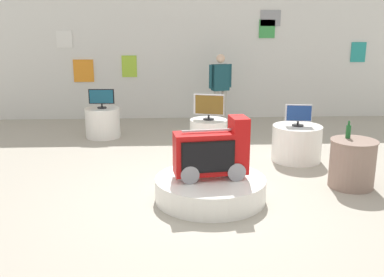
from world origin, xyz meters
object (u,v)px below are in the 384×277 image
Objects in this scene: main_display_pedestal at (210,189)px; tv_on_center_rear at (101,98)px; shopper_browsing_near_truck at (220,85)px; display_pedestal_right_rear at (297,143)px; novelty_firetruck_tv at (212,154)px; side_table_round at (352,163)px; tv_on_left_rear at (209,106)px; display_pedestal_left_rear at (208,136)px; display_pedestal_center_rear at (103,123)px; tv_on_right_rear at (298,115)px; bottle_on_side_table at (348,131)px.

main_display_pedestal is 2.86× the size of tv_on_center_rear.
main_display_pedestal is 4.52m from shopper_browsing_near_truck.
display_pedestal_right_rear is at bearing -26.50° from tv_on_center_rear.
novelty_firetruck_tv reaches higher than side_table_round.
side_table_round is (1.94, -1.88, -0.52)m from tv_on_left_rear.
tv_on_left_rear reaches higher than tv_on_center_rear.
shopper_browsing_near_truck is at bearing 78.29° from display_pedestal_left_rear.
display_pedestal_right_rear reaches higher than main_display_pedestal.
display_pedestal_center_rear is at bearing 149.85° from display_pedestal_left_rear.
display_pedestal_center_rear is 4.08m from tv_on_right_rear.
display_pedestal_right_rear is 0.51m from tv_on_right_rear.
display_pedestal_left_rear is 1.60m from display_pedestal_right_rear.
main_display_pedestal is 2.37m from display_pedestal_right_rear.
display_pedestal_left_rear is 0.81× the size of display_pedestal_right_rear.
novelty_firetruck_tv reaches higher than tv_on_left_rear.
side_table_round is (2.11, 0.38, 0.21)m from main_display_pedestal.
display_pedestal_left_rear is 1.54× the size of tv_on_right_rear.
main_display_pedestal is at bearing -134.47° from tv_on_right_rear.
display_pedestal_left_rear is at bearing 106.14° from tv_on_left_rear.
tv_on_center_rear is 5.00m from bottle_on_side_table.
tv_on_center_rear is (-1.98, 3.50, 0.20)m from novelty_firetruck_tv.
tv_on_right_rear is (1.49, -0.58, 0.51)m from display_pedestal_left_rear.
tv_on_left_rear is 0.77× the size of display_pedestal_center_rear.
novelty_firetruck_tv reaches higher than main_display_pedestal.
display_pedestal_left_rear is at bearing -30.06° from tv_on_center_rear.
novelty_firetruck_tv is 2.38m from display_pedestal_right_rear.
tv_on_right_rear is (1.64, 1.69, 0.18)m from novelty_firetruck_tv.
display_pedestal_left_rear is at bearing -30.15° from display_pedestal_center_rear.
display_pedestal_left_rear is 1.31× the size of tv_on_center_rear.
tv_on_left_rear is 1.60m from tv_on_right_rear.
tv_on_center_rear is 0.62× the size of display_pedestal_right_rear.
display_pedestal_right_rear is (1.49, -0.57, -0.57)m from tv_on_left_rear.
main_display_pedestal is at bearing 168.40° from novelty_firetruck_tv.
shopper_browsing_near_truck is at bearing 110.50° from side_table_round.
shopper_browsing_near_truck is (0.44, 2.13, 0.66)m from display_pedestal_left_rear.
shopper_browsing_near_truck is at bearing 82.14° from main_display_pedestal.
tv_on_center_rear is at bearing 149.87° from tv_on_left_rear.
side_table_round is at bearing -44.05° from display_pedestal_left_rear.
display_pedestal_center_rear is (-2.12, 1.23, 0.00)m from display_pedestal_left_rear.
tv_on_center_rear is 2.05× the size of bottle_on_side_table.
side_table_round is (2.09, 0.39, -0.28)m from novelty_firetruck_tv.
tv_on_right_rear reaches higher than display_pedestal_left_rear.
main_display_pedestal is at bearing -94.20° from tv_on_left_rear.
display_pedestal_center_rear is 0.43× the size of shopper_browsing_near_truck.
display_pedestal_right_rear is 2.98m from shopper_browsing_near_truck.
tv_on_right_rear is 0.63× the size of side_table_round.
display_pedestal_right_rear is at bearing 109.07° from side_table_round.
tv_on_left_rear is at bearing -73.86° from display_pedestal_left_rear.
shopper_browsing_near_truck is (-1.05, 2.71, 0.66)m from display_pedestal_right_rear.
display_pedestal_center_rear is 2.80× the size of bottle_on_side_table.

